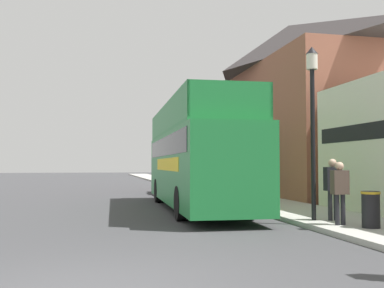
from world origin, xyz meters
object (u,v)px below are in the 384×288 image
Objects in this scene: lamp_post_nearest at (312,101)px; lamp_post_second at (228,133)px; pedestrian_second at (340,187)px; pedestrian_third at (333,183)px; litter_bin at (371,208)px; parked_car_ahead_of_bus at (173,182)px; tour_bus at (195,161)px.

lamp_post_second is (0.05, 8.67, -0.35)m from lamp_post_nearest.
pedestrian_third is at bearing 71.00° from pedestrian_second.
pedestrian_third is 0.39× the size of lamp_post_second.
parked_car_ahead_of_bus is at bearing 98.12° from litter_bin.
pedestrian_second is 0.95m from litter_bin.
parked_car_ahead_of_bus is at bearing 106.62° from lamp_post_second.
lamp_post_nearest is at bearing 157.91° from pedestrian_third.
pedestrian_second is at bearing 126.36° from litter_bin.
parked_car_ahead_of_bus is at bearing 96.73° from pedestrian_second.
lamp_post_nearest is (-0.18, 1.11, 2.44)m from pedestrian_second.
tour_bus is 2.48× the size of parked_car_ahead_of_bus.
lamp_post_nearest is 1.13× the size of lamp_post_second.
lamp_post_second is at bearing 92.84° from pedestrian_third.
lamp_post_nearest reaches higher than tour_bus.
tour_bus is 6.60× the size of pedestrian_third.
litter_bin is (0.60, -10.43, -2.60)m from lamp_post_second.
lamp_post_nearest is (1.65, -14.38, 2.88)m from parked_car_ahead_of_bus.
lamp_post_nearest reaches higher than parked_car_ahead_of_bus.
parked_car_ahead_of_bus is 1.05× the size of lamp_post_second.
parked_car_ahead_of_bus is 2.66× the size of pedestrian_third.
tour_bus is 9.34m from parked_car_ahead_of_bus.
litter_bin is at bearing -69.64° from lamp_post_nearest.
parked_car_ahead_of_bus is at bearing 87.68° from tour_bus.
parked_car_ahead_of_bus is at bearing 96.55° from lamp_post_nearest.
parked_car_ahead_of_bus is 2.80× the size of pedestrian_second.
tour_bus is 2.30× the size of lamp_post_nearest.
lamp_post_second is 4.84× the size of litter_bin.
pedestrian_third reaches higher than litter_bin.
lamp_post_nearest is 3.49m from litter_bin.
pedestrian_third is at bearing -59.89° from tour_bus.
pedestrian_second is 2.69m from lamp_post_nearest.
pedestrian_second is at bearing -81.53° from parked_car_ahead_of_bus.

